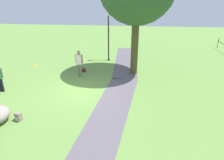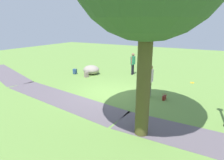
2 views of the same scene
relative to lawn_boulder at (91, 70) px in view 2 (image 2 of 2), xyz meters
The scene contains 10 objects.
ground_plane 4.62m from the lawn_boulder, 138.84° to the left, with size 48.00×48.00×0.00m, color olive.
footpath_segment_mid 5.27m from the lawn_boulder, 106.52° to the left, with size 8.15×2.69×0.01m.
footpath_segment_far 7.11m from the lawn_boulder, 27.88° to the left, with size 8.14×4.11×0.01m.
lawn_boulder is the anchor object (origin of this frame).
woman_with_handbag 6.22m from the lawn_boulder, 156.65° to the left, with size 0.24×0.52×1.79m.
man_near_boulder 3.37m from the lawn_boulder, 152.78° to the right, with size 0.28×0.52×1.71m.
handbag_on_grass 6.99m from the lawn_boulder, 159.14° to the left, with size 0.29×0.33×0.31m.
backpack_by_boulder 0.98m from the lawn_boulder, 102.49° to the left, with size 0.32×0.33×0.40m.
spare_backpack_on_lawn 1.35m from the lawn_boulder, 27.83° to the left, with size 0.31×0.30×0.40m.
frisbee_on_grass 7.57m from the lawn_boulder, 168.73° to the right, with size 0.27×0.27×0.02m.
Camera 2 is at (-5.25, 8.91, 3.87)m, focal length 30.19 mm.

